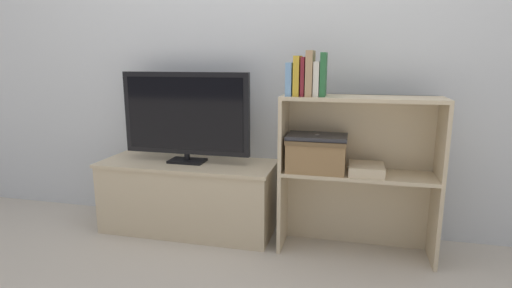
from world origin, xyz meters
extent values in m
plane|color=#BCB2A3|center=(0.00, 0.00, 0.00)|extent=(16.00, 16.00, 0.00)
cube|color=silver|center=(0.00, 0.44, 1.20)|extent=(10.00, 0.05, 2.40)
cube|color=#CCB793|center=(-0.46, 0.20, 0.21)|extent=(1.08, 0.40, 0.43)
cube|color=#CCB793|center=(-0.46, 0.20, 0.44)|extent=(1.10, 0.42, 0.02)
cube|color=black|center=(-0.46, 0.20, 0.46)|extent=(0.22, 0.14, 0.02)
cylinder|color=black|center=(-0.46, 0.20, 0.48)|extent=(0.04, 0.04, 0.04)
cube|color=black|center=(-0.46, 0.20, 0.75)|extent=(0.81, 0.03, 0.50)
cube|color=black|center=(-0.46, 0.18, 0.75)|extent=(0.74, 0.00, 0.44)
cube|color=#CCB793|center=(0.16, 0.13, 0.24)|extent=(0.02, 0.27, 0.47)
cube|color=#CCB793|center=(0.99, 0.13, 0.24)|extent=(0.02, 0.27, 0.47)
cube|color=#CCB793|center=(0.58, 0.26, 0.24)|extent=(0.81, 0.02, 0.47)
cube|color=#CCB793|center=(0.58, 0.13, 0.46)|extent=(0.81, 0.27, 0.02)
cube|color=#CCB793|center=(0.16, 0.13, 0.68)|extent=(0.02, 0.27, 0.41)
cube|color=#CCB793|center=(0.99, 0.13, 0.68)|extent=(0.02, 0.27, 0.41)
cube|color=#CCB793|center=(0.58, 0.26, 0.68)|extent=(0.81, 0.02, 0.41)
cube|color=#CCB793|center=(0.58, 0.13, 0.88)|extent=(0.81, 0.27, 0.02)
cube|color=#709ECC|center=(0.20, 0.10, 0.97)|extent=(0.03, 0.14, 0.18)
cube|color=gold|center=(0.24, 0.10, 0.99)|extent=(0.03, 0.14, 0.21)
cube|color=maroon|center=(0.27, 0.10, 0.99)|extent=(0.02, 0.14, 0.20)
cube|color=tan|center=(0.30, 0.10, 1.01)|extent=(0.04, 0.16, 0.24)
cube|color=silver|center=(0.34, 0.10, 0.98)|extent=(0.03, 0.14, 0.18)
cube|color=#286638|center=(0.37, 0.10, 1.00)|extent=(0.03, 0.14, 0.23)
cube|color=#937047|center=(0.35, 0.12, 0.56)|extent=(0.32, 0.23, 0.18)
cube|color=brown|center=(0.35, 0.12, 0.64)|extent=(0.32, 0.24, 0.02)
cube|color=#2D2D33|center=(0.35, 0.12, 0.66)|extent=(0.33, 0.21, 0.02)
cylinder|color=#99999E|center=(0.35, 0.12, 0.68)|extent=(0.02, 0.02, 0.00)
cube|color=beige|center=(0.62, 0.11, 0.50)|extent=(0.19, 0.20, 0.05)
camera|label=1|loc=(0.54, -2.05, 1.08)|focal=28.00mm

